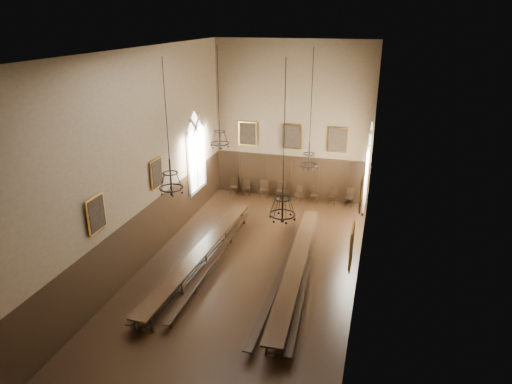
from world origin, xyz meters
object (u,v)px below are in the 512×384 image
at_px(table_right, 296,271).
at_px(chair_2, 264,192).
at_px(chair_4, 298,196).
at_px(bench_left_outer, 186,262).
at_px(bench_left_inner, 215,260).
at_px(table_left, 202,258).
at_px(chair_1, 247,190).
at_px(chair_5, 314,198).
at_px(chandelier_front_right, 283,205).
at_px(chair_0, 234,189).
at_px(chair_6, 333,199).
at_px(chandelier_front_left, 171,179).
at_px(chair_7, 349,201).
at_px(chair_3, 280,193).
at_px(bench_right_inner, 282,273).
at_px(chandelier_back_left, 220,137).
at_px(chandelier_back_right, 309,157).
at_px(bench_right_outer, 305,277).

xyz_separation_m(table_right, chair_2, (-3.58, 8.44, -0.10)).
bearing_deg(chair_4, bench_left_outer, -97.93).
xyz_separation_m(bench_left_inner, chair_4, (2.07, 8.26, -0.00)).
distance_m(table_left, bench_left_inner, 0.58).
relative_size(chair_1, chair_2, 0.86).
xyz_separation_m(chair_5, chandelier_front_right, (0.42, -10.62, 3.91)).
distance_m(chair_0, chair_6, 5.97).
xyz_separation_m(bench_left_outer, chandelier_front_left, (0.93, -2.71, 4.78)).
height_order(table_left, chair_0, chair_0).
relative_size(chair_4, chair_6, 0.91).
bearing_deg(chair_0, chair_5, -5.61).
distance_m(chair_1, chair_7, 6.10).
bearing_deg(chair_1, chair_3, -16.45).
distance_m(chair_1, chair_4, 3.18).
xyz_separation_m(table_right, chair_5, (-0.58, 8.44, -0.13)).
bearing_deg(chair_1, chandelier_front_left, -101.04).
relative_size(table_right, bench_right_inner, 1.04).
bearing_deg(chandelier_front_left, chair_5, 74.40).
height_order(chair_3, chair_5, chair_3).
height_order(chair_4, chandelier_front_right, chandelier_front_right).
relative_size(table_left, chair_4, 11.45).
xyz_separation_m(table_left, bench_left_outer, (-0.60, -0.30, -0.13)).
height_order(bench_right_inner, chair_3, chair_3).
xyz_separation_m(chair_0, chair_7, (6.90, -0.05, 0.03)).
xyz_separation_m(table_right, chandelier_front_left, (-3.79, -3.05, 4.64)).
bearing_deg(chair_7, bench_left_outer, -112.19).
bearing_deg(chandelier_front_left, chair_4, 78.76).
xyz_separation_m(chair_6, chandelier_back_left, (-4.64, -5.79, 4.74)).
relative_size(chair_6, chandelier_back_left, 0.22).
height_order(chair_2, chandelier_back_right, chandelier_back_right).
relative_size(bench_left_outer, chair_1, 10.64).
bearing_deg(chair_5, chair_4, -177.79).
distance_m(chair_1, chandelier_back_right, 8.58).
distance_m(table_left, bench_left_outer, 0.68).
distance_m(bench_left_inner, bench_right_outer, 3.99).
height_order(chair_2, chandelier_front_left, chandelier_front_left).
bearing_deg(bench_right_outer, chair_4, 102.57).
relative_size(chair_3, chair_6, 1.03).
distance_m(bench_left_outer, chandelier_front_left, 5.57).
distance_m(chandelier_front_left, chandelier_front_right, 3.83).
height_order(chair_2, chair_5, chair_2).
bearing_deg(chandelier_back_left, bench_right_outer, -32.34).
distance_m(chair_1, chair_3, 2.09).
bearing_deg(chair_3, chair_2, -176.34).
bearing_deg(chair_0, bench_left_inner, -82.22).
relative_size(bench_right_outer, chandelier_front_right, 1.85).
height_order(chair_4, chandelier_back_right, chandelier_back_right).
bearing_deg(chandelier_back_right, chair_1, 128.04).
height_order(chair_6, chandelier_back_left, chandelier_back_left).
height_order(bench_left_outer, chair_1, chair_1).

